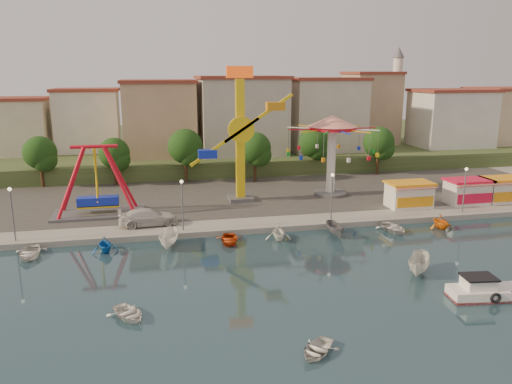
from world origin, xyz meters
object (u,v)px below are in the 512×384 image
object	(u,v)px
pirate_ship_ride	(97,182)
van	(148,217)
cabin_motorboat	(484,292)
wave_swinger	(332,137)
rowboat_a	(128,313)
kamikaze_tower	(244,139)
skiff	(419,265)

from	to	relation	value
pirate_ship_ride	van	distance (m)	8.16
cabin_motorboat	van	xyz separation A→B (m)	(-24.40, 21.74, 0.98)
wave_swinger	rowboat_a	distance (m)	38.51
cabin_motorboat	kamikaze_tower	bearing A→B (deg)	120.01
van	cabin_motorboat	bearing A→B (deg)	-136.83
van	rowboat_a	bearing A→B (deg)	170.72
rowboat_a	van	size ratio (longest dim) A/B	0.52
pirate_ship_ride	wave_swinger	size ratio (longest dim) A/B	0.86
pirate_ship_ride	cabin_motorboat	bearing A→B (deg)	-42.07
kamikaze_tower	skiff	bearing A→B (deg)	-67.59
wave_swinger	skiff	size ratio (longest dim) A/B	2.72
kamikaze_tower	cabin_motorboat	xyz separation A→B (m)	(12.57, -29.81, -7.87)
rowboat_a	skiff	distance (m)	23.59
wave_swinger	skiff	bearing A→B (deg)	-93.41
pirate_ship_ride	skiff	distance (m)	35.31
wave_swinger	van	distance (m)	26.01
kamikaze_tower	skiff	distance (m)	27.72
cabin_motorboat	van	bearing A→B (deg)	145.44
rowboat_a	van	distance (m)	19.51
cabin_motorboat	van	world-z (taller)	van
cabin_motorboat	rowboat_a	bearing A→B (deg)	-177.97
skiff	pirate_ship_ride	bearing A→B (deg)	178.85
kamikaze_tower	cabin_motorboat	size ratio (longest dim) A/B	2.93
skiff	cabin_motorboat	bearing A→B (deg)	-27.69
wave_swinger	van	world-z (taller)	wave_swinger
pirate_ship_ride	wave_swinger	world-z (taller)	wave_swinger
kamikaze_tower	van	size ratio (longest dim) A/B	2.69
wave_swinger	cabin_motorboat	distance (m)	31.56
wave_swinger	van	xyz separation A→B (m)	(-23.51, -8.86, -6.71)
cabin_motorboat	rowboat_a	distance (m)	25.91
rowboat_a	skiff	xyz separation A→B (m)	(23.41, 2.84, 0.50)
pirate_ship_ride	skiff	bearing A→B (deg)	-38.46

